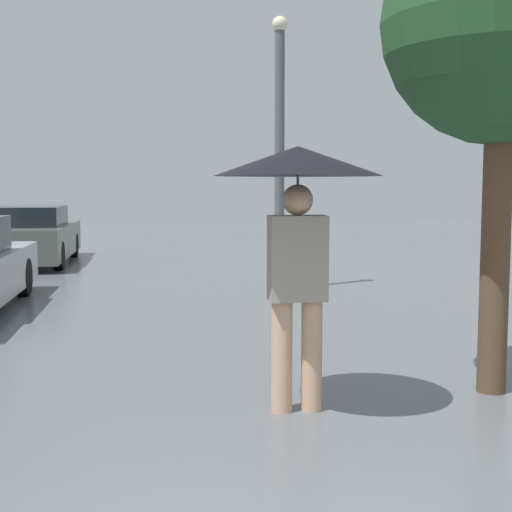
{
  "coord_description": "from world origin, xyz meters",
  "views": [
    {
      "loc": [
        -0.46,
        -1.95,
        1.66
      ],
      "look_at": [
        0.26,
        3.1,
        1.16
      ],
      "focal_mm": 50.0,
      "sensor_mm": 36.0,
      "label": 1
    }
  ],
  "objects_px": {
    "pedestrian": "(298,195)",
    "parked_car_farthest": "(28,237)",
    "street_lamp": "(280,143)",
    "tree": "(503,27)"
  },
  "relations": [
    {
      "from": "pedestrian",
      "to": "street_lamp",
      "type": "bearing_deg",
      "value": 81.24
    },
    {
      "from": "pedestrian",
      "to": "street_lamp",
      "type": "height_order",
      "value": "street_lamp"
    },
    {
      "from": "parked_car_farthest",
      "to": "street_lamp",
      "type": "height_order",
      "value": "street_lamp"
    },
    {
      "from": "pedestrian",
      "to": "tree",
      "type": "bearing_deg",
      "value": 8.97
    },
    {
      "from": "pedestrian",
      "to": "parked_car_farthest",
      "type": "distance_m",
      "value": 11.34
    },
    {
      "from": "parked_car_farthest",
      "to": "tree",
      "type": "relative_size",
      "value": 1.09
    },
    {
      "from": "pedestrian",
      "to": "street_lamp",
      "type": "xyz_separation_m",
      "value": [
        0.95,
        6.13,
        0.73
      ]
    },
    {
      "from": "pedestrian",
      "to": "street_lamp",
      "type": "distance_m",
      "value": 6.25
    },
    {
      "from": "parked_car_farthest",
      "to": "tree",
      "type": "distance_m",
      "value": 11.93
    },
    {
      "from": "parked_car_farthest",
      "to": "tree",
      "type": "bearing_deg",
      "value": -62.76
    }
  ]
}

